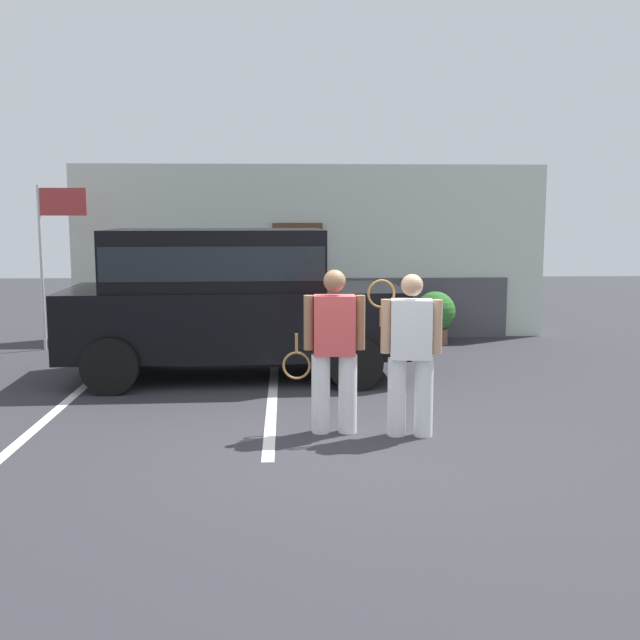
{
  "coord_description": "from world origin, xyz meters",
  "views": [
    {
      "loc": [
        -0.44,
        -7.42,
        2.25
      ],
      "look_at": [
        -0.06,
        1.2,
        1.05
      ],
      "focal_mm": 42.71,
      "sensor_mm": 36.0,
      "label": 1
    }
  ],
  "objects_px": {
    "parked_suv": "(228,295)",
    "tennis_player_man": "(334,349)",
    "potted_plant_by_porch": "(435,315)",
    "flag_pole": "(52,235)",
    "tennis_player_woman": "(410,352)"
  },
  "relations": [
    {
      "from": "parked_suv",
      "to": "tennis_player_man",
      "type": "distance_m",
      "value": 3.12
    },
    {
      "from": "tennis_player_man",
      "to": "tennis_player_woman",
      "type": "xyz_separation_m",
      "value": [
        0.77,
        -0.15,
        -0.01
      ]
    },
    {
      "from": "parked_suv",
      "to": "flag_pole",
      "type": "distance_m",
      "value": 3.87
    },
    {
      "from": "parked_suv",
      "to": "flag_pole",
      "type": "xyz_separation_m",
      "value": [
        -3.04,
        2.28,
        0.76
      ]
    },
    {
      "from": "tennis_player_man",
      "to": "tennis_player_woman",
      "type": "distance_m",
      "value": 0.78
    },
    {
      "from": "parked_suv",
      "to": "tennis_player_man",
      "type": "relative_size",
      "value": 2.75
    },
    {
      "from": "tennis_player_man",
      "to": "tennis_player_woman",
      "type": "height_order",
      "value": "tennis_player_man"
    },
    {
      "from": "potted_plant_by_porch",
      "to": "flag_pole",
      "type": "bearing_deg",
      "value": -177.62
    },
    {
      "from": "flag_pole",
      "to": "tennis_player_man",
      "type": "bearing_deg",
      "value": -49.66
    },
    {
      "from": "parked_suv",
      "to": "potted_plant_by_porch",
      "type": "xyz_separation_m",
      "value": [
        3.41,
        2.54,
        -0.63
      ]
    },
    {
      "from": "parked_suv",
      "to": "potted_plant_by_porch",
      "type": "distance_m",
      "value": 4.3
    },
    {
      "from": "tennis_player_woman",
      "to": "parked_suv",
      "type": "bearing_deg",
      "value": -48.05
    },
    {
      "from": "tennis_player_man",
      "to": "potted_plant_by_porch",
      "type": "xyz_separation_m",
      "value": [
        2.11,
        5.37,
        -0.36
      ]
    },
    {
      "from": "tennis_player_woman",
      "to": "flag_pole",
      "type": "bearing_deg",
      "value": -38.61
    },
    {
      "from": "parked_suv",
      "to": "flag_pole",
      "type": "height_order",
      "value": "flag_pole"
    }
  ]
}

